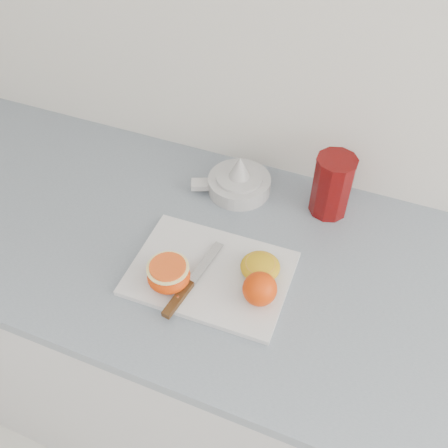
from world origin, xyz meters
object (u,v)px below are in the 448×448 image
at_px(counter, 260,369).
at_px(cutting_board, 210,273).
at_px(half_orange, 169,275).
at_px(citrus_juicer, 239,181).
at_px(red_tumbler, 332,187).

height_order(counter, cutting_board, cutting_board).
xyz_separation_m(half_orange, citrus_juicer, (0.03, 0.32, -0.01)).
relative_size(counter, citrus_juicer, 12.59).
relative_size(cutting_board, half_orange, 3.74).
bearing_deg(cutting_board, half_orange, -138.39).
distance_m(half_orange, citrus_juicer, 0.32).
height_order(counter, half_orange, half_orange).
height_order(half_orange, red_tumbler, red_tumbler).
xyz_separation_m(cutting_board, citrus_juicer, (-0.04, 0.26, 0.02)).
bearing_deg(red_tumbler, half_orange, -125.61).
height_order(half_orange, citrus_juicer, citrus_juicer).
distance_m(counter, cutting_board, 0.47).
relative_size(half_orange, red_tumbler, 0.58).
xyz_separation_m(cutting_board, half_orange, (-0.06, -0.06, 0.03)).
height_order(cutting_board, half_orange, half_orange).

